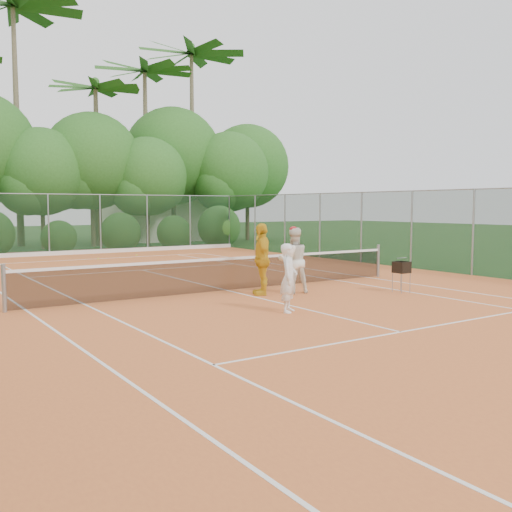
{
  "coord_description": "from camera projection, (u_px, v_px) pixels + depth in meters",
  "views": [
    {
      "loc": [
        -8.25,
        -13.81,
        2.42
      ],
      "look_at": [
        0.13,
        -1.2,
        1.1
      ],
      "focal_mm": 40.0,
      "sensor_mm": 36.0,
      "label": 1
    }
  ],
  "objects": [
    {
      "name": "club_building",
      "position": [
        165.0,
        219.0,
        40.96
      ],
      "size": [
        8.0,
        5.0,
        3.0
      ],
      "primitive_type": "cube",
      "color": "beige",
      "rests_on": "ground"
    },
    {
      "name": "stray_ball_b",
      "position": [
        137.0,
        255.0,
        27.73
      ],
      "size": [
        0.07,
        0.07,
        0.07
      ],
      "primitive_type": "sphere",
      "color": "#C6E635",
      "rests_on": "clay_court"
    },
    {
      "name": "fence_back",
      "position": [
        75.0,
        224.0,
        28.53
      ],
      "size": [
        18.07,
        0.07,
        3.0
      ],
      "color": "#19381E",
      "rests_on": "clay_court"
    },
    {
      "name": "court_markings",
      "position": [
        229.0,
        291.0,
        16.21
      ],
      "size": [
        11.03,
        23.83,
        0.01
      ],
      "color": "white",
      "rests_on": "clay_court"
    },
    {
      "name": "player_yellow",
      "position": [
        262.0,
        259.0,
        15.46
      ],
      "size": [
        0.91,
        1.24,
        1.95
      ],
      "primitive_type": "imported",
      "rotation": [
        0.0,
        0.0,
        -2.0
      ],
      "color": "gold",
      "rests_on": "clay_court"
    },
    {
      "name": "fence_right",
      "position": [
        473.0,
        232.0,
        19.8
      ],
      "size": [
        0.07,
        33.07,
        3.0
      ],
      "color": "#19381E",
      "rests_on": "clay_court"
    },
    {
      "name": "stray_ball_c",
      "position": [
        145.0,
        263.0,
        23.83
      ],
      "size": [
        0.07,
        0.07,
        0.07
      ],
      "primitive_type": "sphere",
      "color": "#AECE2F",
      "rests_on": "clay_court"
    },
    {
      "name": "clay_court",
      "position": [
        229.0,
        291.0,
        16.22
      ],
      "size": [
        18.0,
        36.0,
        0.02
      ],
      "primitive_type": "cube",
      "color": "#D16930",
      "rests_on": "ground"
    },
    {
      "name": "stray_ball_a",
      "position": [
        98.0,
        259.0,
        25.84
      ],
      "size": [
        0.07,
        0.07,
        0.07
      ],
      "primitive_type": "sphere",
      "color": "#D3EA36",
      "rests_on": "clay_court"
    },
    {
      "name": "ground",
      "position": [
        229.0,
        292.0,
        16.22
      ],
      "size": [
        120.0,
        120.0,
        0.0
      ],
      "primitive_type": "plane",
      "color": "#1D4117",
      "rests_on": "ground"
    },
    {
      "name": "player_center_grp",
      "position": [
        293.0,
        260.0,
        15.74
      ],
      "size": [
        1.02,
        0.88,
        1.85
      ],
      "color": "white",
      "rests_on": "clay_court"
    },
    {
      "name": "tropical_treeline",
      "position": [
        72.0,
        160.0,
        33.34
      ],
      "size": [
        32.1,
        8.49,
        15.03
      ],
      "color": "brown",
      "rests_on": "ground"
    },
    {
      "name": "tennis_net",
      "position": [
        229.0,
        273.0,
        16.17
      ],
      "size": [
        11.97,
        0.1,
        1.1
      ],
      "color": "gray",
      "rests_on": "clay_court"
    },
    {
      "name": "ball_hopper",
      "position": [
        402.0,
        268.0,
        15.93
      ],
      "size": [
        0.38,
        0.38,
        0.86
      ],
      "rotation": [
        0.0,
        0.0,
        0.36
      ],
      "color": "gray",
      "rests_on": "clay_court"
    },
    {
      "name": "player_white",
      "position": [
        289.0,
        278.0,
        12.9
      ],
      "size": [
        0.68,
        0.66,
        1.57
      ],
      "primitive_type": "imported",
      "rotation": [
        0.0,
        0.0,
        0.74
      ],
      "color": "white",
      "rests_on": "clay_court"
    }
  ]
}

